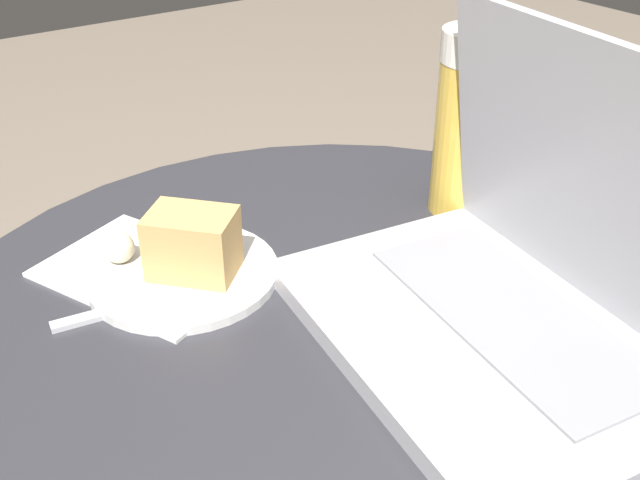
{
  "coord_description": "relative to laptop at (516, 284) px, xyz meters",
  "views": [
    {
      "loc": [
        0.4,
        -0.31,
        0.93
      ],
      "look_at": [
        -0.03,
        -0.01,
        0.61
      ],
      "focal_mm": 42.0,
      "sensor_mm": 36.0,
      "label": 1
    }
  ],
  "objects": [
    {
      "name": "beer_glass",
      "position": [
        -0.18,
        0.12,
        0.05
      ],
      "size": [
        0.07,
        0.07,
        0.19
      ],
      "color": "gold",
      "rests_on": "table"
    },
    {
      "name": "fork",
      "position": [
        -0.21,
        -0.2,
        -0.05
      ],
      "size": [
        0.05,
        0.19,
        0.0
      ],
      "color": "silver",
      "rests_on": "table"
    },
    {
      "name": "table",
      "position": [
        -0.09,
        -0.1,
        -0.16
      ],
      "size": [
        0.74,
        0.74,
        0.54
      ],
      "color": "black",
      "rests_on": "ground_plane"
    },
    {
      "name": "laptop",
      "position": [
        0.0,
        0.0,
        0.0
      ],
      "size": [
        0.36,
        0.27,
        0.24
      ],
      "color": "#B2B2B7",
      "rests_on": "table"
    },
    {
      "name": "snack_plate",
      "position": [
        -0.23,
        -0.18,
        -0.03
      ],
      "size": [
        0.18,
        0.18,
        0.07
      ],
      "color": "silver",
      "rests_on": "table"
    },
    {
      "name": "napkin",
      "position": [
        -0.26,
        -0.21,
        -0.05
      ],
      "size": [
        0.22,
        0.19,
        0.0
      ],
      "color": "white",
      "rests_on": "table"
    }
  ]
}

